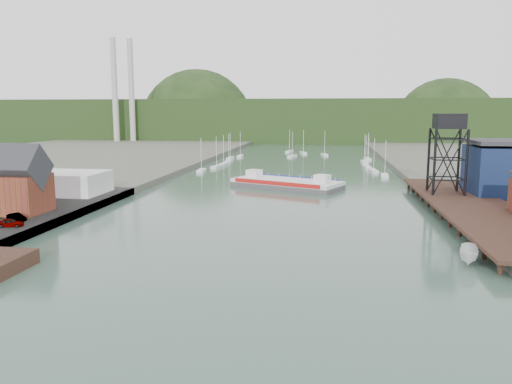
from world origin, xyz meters
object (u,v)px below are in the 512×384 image
(lift_tower, at_px, (449,126))
(motorboat, at_px, (469,255))
(harbor_building, at_px, (9,186))
(car_west_a, at_px, (10,223))
(chain_ferry, at_px, (287,183))

(lift_tower, xyz_separation_m, motorboat, (-6.47, -42.29, -14.51))
(harbor_building, xyz_separation_m, motorboat, (70.53, -14.29, -4.95))
(motorboat, bearing_deg, harbor_building, -175.45)
(harbor_building, xyz_separation_m, car_west_a, (6.77, -10.15, -3.84))
(harbor_building, xyz_separation_m, lift_tower, (77.00, 28.00, 9.56))
(harbor_building, distance_m, lift_tower, 82.49)
(car_west_a, bearing_deg, chain_ferry, -44.67)
(chain_ferry, height_order, motorboat, chain_ferry)
(lift_tower, bearing_deg, chain_ferry, 152.92)
(car_west_a, bearing_deg, harbor_building, 22.48)
(lift_tower, height_order, chain_ferry, lift_tower)
(chain_ferry, bearing_deg, car_west_a, -98.56)
(harbor_building, height_order, chain_ferry, harbor_building)
(harbor_building, bearing_deg, lift_tower, 19.98)
(harbor_building, height_order, lift_tower, lift_tower)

